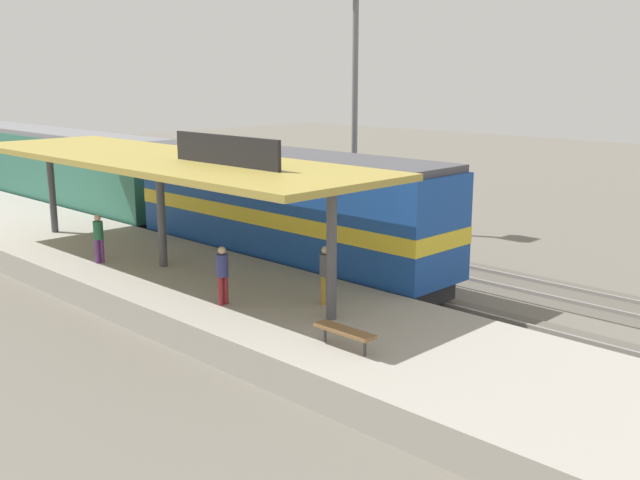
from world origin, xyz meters
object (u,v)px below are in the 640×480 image
locomotive (285,210)px  person_waiting (325,272)px  passenger_carriage_single (58,170)px  person_walking (223,272)px  light_mast (355,51)px  person_boarding (99,236)px  platform_bench (344,331)px  freight_car (211,181)px

locomotive → person_waiting: (-3.76, -5.76, -0.56)m
passenger_carriage_single → person_walking: size_ratio=11.70×
light_mast → person_boarding: (-13.69, -0.34, -6.54)m
passenger_carriage_single → person_walking: bearing=-105.1°
person_waiting → light_mast: bearing=38.8°
light_mast → person_boarding: size_ratio=6.84×
platform_bench → passenger_carriage_single: bearing=77.3°
locomotive → freight_car: 11.53m
platform_bench → person_boarding: size_ratio=0.99×
freight_car → person_boarding: bearing=-144.9°
freight_car → passenger_carriage_single: bearing=121.7°
person_waiting → person_walking: bearing=135.5°
locomotive → passenger_carriage_single: size_ratio=0.72×
light_mast → person_walking: 16.78m
platform_bench → person_walking: person_walking is taller
platform_bench → light_mast: 19.67m
passenger_carriage_single → person_walking: 22.48m
locomotive → light_mast: (7.80, 3.54, 5.99)m
person_waiting → freight_car: bearing=62.9°
locomotive → freight_car: (4.60, 10.57, -0.44)m
person_walking → person_boarding: bearing=90.3°
locomotive → freight_car: locomotive is taller
person_waiting → person_boarding: 9.21m
passenger_carriage_single → person_waiting: (-3.76, -23.76, -0.46)m
passenger_carriage_single → light_mast: 17.52m
freight_car → light_mast: bearing=-65.5°
locomotive → person_walking: size_ratio=8.44×
freight_car → person_walking: freight_car is taller
platform_bench → locomotive: bearing=55.0°
platform_bench → person_boarding: bearing=89.5°
platform_bench → person_boarding: 11.78m
freight_car → person_boarding: freight_car is taller
passenger_carriage_single → platform_bench: bearing=-102.7°
locomotive → person_waiting: locomotive is taller
locomotive → light_mast: size_ratio=1.23×
person_boarding → platform_bench: bearing=-90.5°
passenger_carriage_single → light_mast: light_mast is taller
person_walking → platform_bench: bearing=-91.7°
locomotive → freight_car: size_ratio=1.20×
light_mast → person_boarding: light_mast is taller
passenger_carriage_single → person_waiting: passenger_carriage_single is taller
platform_bench → person_walking: bearing=88.3°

